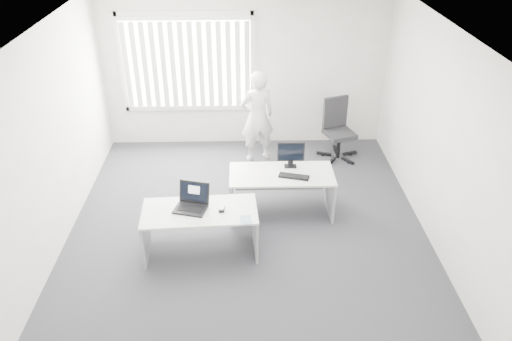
{
  "coord_description": "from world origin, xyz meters",
  "views": [
    {
      "loc": [
        -0.04,
        -5.47,
        4.29
      ],
      "look_at": [
        0.12,
        0.15,
        1.01
      ],
      "focal_mm": 35.0,
      "sensor_mm": 36.0,
      "label": 1
    }
  ],
  "objects_px": {
    "desk_near": "(200,222)",
    "monitor": "(291,155)",
    "office_chair": "(338,139)",
    "person": "(257,117)",
    "laptop": "(190,200)",
    "desk_far": "(281,185)"
  },
  "relations": [
    {
      "from": "desk_near",
      "to": "monitor",
      "type": "xyz_separation_m",
      "value": [
        1.25,
        1.07,
        0.39
      ]
    },
    {
      "from": "desk_near",
      "to": "office_chair",
      "type": "xyz_separation_m",
      "value": [
        2.23,
        2.6,
        -0.15
      ]
    },
    {
      "from": "desk_near",
      "to": "person",
      "type": "bearing_deg",
      "value": 69.36
    },
    {
      "from": "office_chair",
      "to": "person",
      "type": "height_order",
      "value": "person"
    },
    {
      "from": "desk_near",
      "to": "laptop",
      "type": "relative_size",
      "value": 3.74
    },
    {
      "from": "monitor",
      "to": "laptop",
      "type": "bearing_deg",
      "value": -140.92
    },
    {
      "from": "person",
      "to": "monitor",
      "type": "bearing_deg",
      "value": 89.61
    },
    {
      "from": "desk_far",
      "to": "monitor",
      "type": "xyz_separation_m",
      "value": [
        0.14,
        0.19,
        0.38
      ]
    },
    {
      "from": "desk_far",
      "to": "person",
      "type": "xyz_separation_m",
      "value": [
        -0.3,
        1.68,
        0.32
      ]
    },
    {
      "from": "office_chair",
      "to": "monitor",
      "type": "bearing_deg",
      "value": -141.15
    },
    {
      "from": "desk_far",
      "to": "laptop",
      "type": "bearing_deg",
      "value": -144.82
    },
    {
      "from": "laptop",
      "to": "person",
      "type": "bearing_deg",
      "value": 85.05
    },
    {
      "from": "laptop",
      "to": "monitor",
      "type": "bearing_deg",
      "value": 52.72
    },
    {
      "from": "laptop",
      "to": "desk_near",
      "type": "bearing_deg",
      "value": 8.95
    },
    {
      "from": "desk_far",
      "to": "office_chair",
      "type": "distance_m",
      "value": 2.06
    },
    {
      "from": "office_chair",
      "to": "person",
      "type": "relative_size",
      "value": 0.67
    },
    {
      "from": "person",
      "to": "laptop",
      "type": "bearing_deg",
      "value": 53.09
    },
    {
      "from": "desk_far",
      "to": "monitor",
      "type": "bearing_deg",
      "value": 54.11
    },
    {
      "from": "desk_far",
      "to": "laptop",
      "type": "distance_m",
      "value": 1.53
    },
    {
      "from": "person",
      "to": "desk_near",
      "type": "bearing_deg",
      "value": 55.48
    },
    {
      "from": "person",
      "to": "laptop",
      "type": "height_order",
      "value": "person"
    },
    {
      "from": "desk_far",
      "to": "office_chair",
      "type": "xyz_separation_m",
      "value": [
        1.12,
        1.73,
        -0.15
      ]
    }
  ]
}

